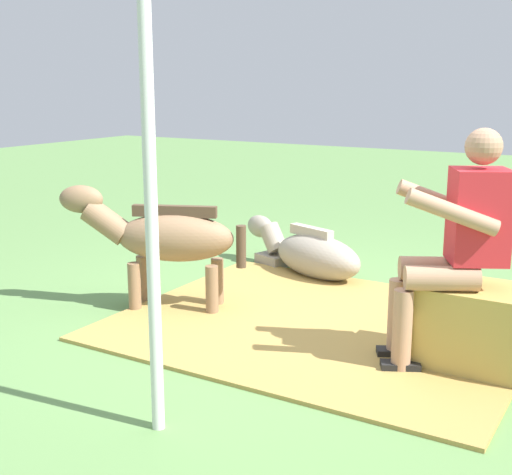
{
  "coord_description": "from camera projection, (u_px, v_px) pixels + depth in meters",
  "views": [
    {
      "loc": [
        -2.07,
        3.93,
        1.61
      ],
      "look_at": [
        0.29,
        -0.03,
        0.55
      ],
      "focal_mm": 47.91,
      "sensor_mm": 36.0,
      "label": 1
    }
  ],
  "objects": [
    {
      "name": "hay_patch",
      "position": [
        322.0,
        324.0,
        4.59
      ],
      "size": [
        2.63,
        2.2,
        0.02
      ],
      "primitive_type": "cube",
      "color": "#AD8C47",
      "rests_on": "ground"
    },
    {
      "name": "tent_pole_left",
      "position": [
        149.0,
        159.0,
        2.96
      ],
      "size": [
        0.06,
        0.06,
        2.55
      ],
      "primitive_type": "cylinder",
      "color": "silver",
      "rests_on": "ground"
    },
    {
      "name": "person_seated",
      "position": [
        456.0,
        239.0,
        3.77
      ],
      "size": [
        0.72,
        0.59,
        1.37
      ],
      "color": "tan",
      "rests_on": "ground"
    },
    {
      "name": "pony_standing",
      "position": [
        163.0,
        237.0,
        4.83
      ],
      "size": [
        1.27,
        0.71,
        0.89
      ],
      "color": "#8C6B4C",
      "rests_on": "ground"
    },
    {
      "name": "hay_bale",
      "position": [
        479.0,
        328.0,
        3.86
      ],
      "size": [
        0.77,
        0.45,
        0.49
      ],
      "primitive_type": "cube",
      "color": "tan",
      "rests_on": "ground"
    },
    {
      "name": "ground_plane",
      "position": [
        290.0,
        321.0,
        4.68
      ],
      "size": [
        24.0,
        24.0,
        0.0
      ],
      "primitive_type": "plane",
      "color": "#608C4C"
    },
    {
      "name": "pony_lying",
      "position": [
        309.0,
        253.0,
        5.75
      ],
      "size": [
        1.35,
        0.7,
        0.42
      ],
      "color": "gray",
      "rests_on": "ground"
    }
  ]
}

